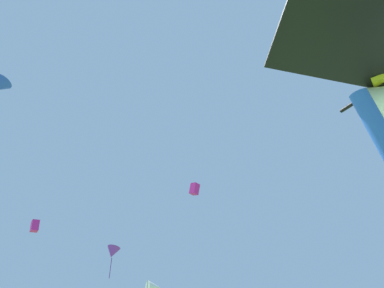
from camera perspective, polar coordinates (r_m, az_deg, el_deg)
distant_kite_purple_overhead_distant at (r=33.64m, az=-14.31°, el=-18.60°), size 1.93×1.84×3.05m
distant_kite_magenta_high_left at (r=30.82m, az=0.46°, el=-8.20°), size 0.98×1.03×1.22m
distant_kite_magenta_far_center at (r=36.39m, az=-26.74°, el=-13.20°), size 0.87×0.91×1.23m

